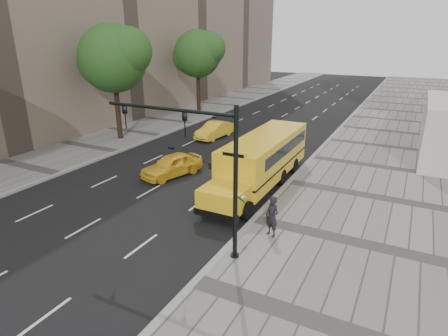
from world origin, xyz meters
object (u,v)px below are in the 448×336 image
at_px(tree_c, 198,53).
at_px(pedestrian, 272,217).
at_px(taxi_far, 214,130).
at_px(taxi_near, 172,165).
at_px(school_bus, 263,157).
at_px(tree_b, 114,58).
at_px(traffic_signal, 203,161).

xyz_separation_m(tree_c, pedestrian, (17.74, -23.41, -5.67)).
relative_size(tree_c, taxi_far, 2.16).
bearing_deg(taxi_near, school_bus, 31.40).
distance_m(taxi_far, pedestrian, 17.89).
distance_m(tree_b, taxi_near, 12.25).
height_order(taxi_far, pedestrian, pedestrian).
bearing_deg(school_bus, taxi_near, -166.28).
xyz_separation_m(tree_b, school_bus, (14.89, -3.90, -5.19)).
bearing_deg(tree_b, traffic_signal, -38.11).
bearing_deg(school_bus, traffic_signal, -85.25).
bearing_deg(taxi_far, pedestrian, -47.82).
height_order(tree_b, taxi_near, tree_b).
bearing_deg(school_bus, pedestrian, -64.79).
xyz_separation_m(tree_b, tree_c, (-0.01, 13.48, -0.18)).
distance_m(school_bus, traffic_signal, 8.67).
distance_m(tree_c, traffic_signal, 30.19).
relative_size(tree_b, tree_c, 1.04).
height_order(tree_b, tree_c, tree_b).
distance_m(pedestrian, traffic_signal, 4.34).
xyz_separation_m(tree_b, traffic_signal, (15.59, -12.23, -2.86)).
relative_size(school_bus, taxi_near, 2.70).
bearing_deg(pedestrian, taxi_near, 176.69).
bearing_deg(taxi_far, tree_c, 132.70).
height_order(school_bus, traffic_signal, traffic_signal).
xyz_separation_m(tree_c, traffic_signal, (15.59, -25.71, -2.68)).
bearing_deg(tree_b, school_bus, -14.68).
xyz_separation_m(taxi_far, pedestrian, (10.75, -14.29, 0.38)).
xyz_separation_m(taxi_near, taxi_far, (-2.13, 9.68, -0.01)).
distance_m(school_bus, pedestrian, 6.69).
relative_size(school_bus, traffic_signal, 1.81).
bearing_deg(taxi_far, traffic_signal, -57.35).
bearing_deg(taxi_far, taxi_near, -72.34).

